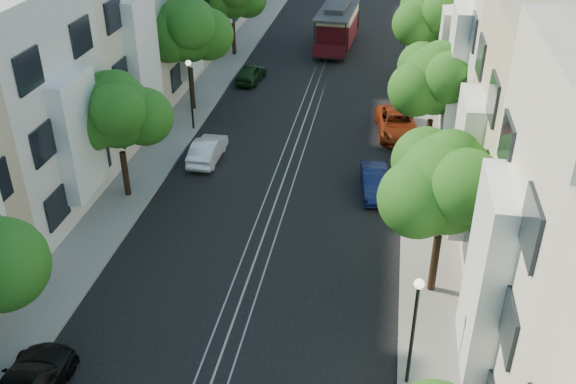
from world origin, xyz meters
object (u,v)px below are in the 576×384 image
at_px(tree_e_c, 436,81).
at_px(parked_car_w_far, 251,73).
at_px(cable_car, 338,24).
at_px(lamp_east, 415,317).
at_px(tree_e_b, 447,186).
at_px(tree_w_b, 118,113).
at_px(tree_e_d, 431,18).
at_px(lamp_west, 190,85).
at_px(tree_w_c, 188,31).
at_px(parked_car_e_far, 397,124).
at_px(parked_car_w_mid, 208,150).
at_px(parked_car_e_mid, 375,182).

bearing_deg(tree_e_c, parked_car_w_far, 138.44).
xyz_separation_m(cable_car, parked_car_w_far, (-5.17, -8.87, -1.31)).
bearing_deg(lamp_east, parked_car_w_far, 112.45).
distance_m(tree_e_b, parked_car_w_far, 25.00).
distance_m(tree_e_c, cable_car, 20.76).
relative_size(tree_w_b, parked_car_w_far, 1.75).
relative_size(tree_e_c, cable_car, 0.76).
xyz_separation_m(tree_e_b, lamp_east, (-0.96, -4.98, -1.89)).
bearing_deg(tree_e_d, lamp_west, -146.50).
relative_size(tree_w_c, parked_car_e_far, 1.46).
relative_size(tree_e_c, tree_w_b, 1.04).
xyz_separation_m(tree_w_b, cable_car, (7.64, 25.45, -2.48)).
distance_m(lamp_west, cable_car, 18.73).
xyz_separation_m(tree_w_c, parked_car_w_mid, (2.74, -6.58, -4.45)).
distance_m(lamp_east, parked_car_e_mid, 12.63).
bearing_deg(parked_car_w_far, tree_w_b, 87.48).
xyz_separation_m(lamp_west, parked_car_w_far, (1.63, 8.55, -2.24)).
bearing_deg(parked_car_e_mid, parked_car_e_far, 74.66).
bearing_deg(tree_w_b, tree_e_c, 22.62).
xyz_separation_m(tree_e_b, tree_w_c, (-14.40, 16.00, 0.34)).
xyz_separation_m(tree_w_b, lamp_east, (13.44, -9.98, -1.55)).
relative_size(tree_e_b, parked_car_w_mid, 1.77).
xyz_separation_m(tree_e_c, tree_w_b, (-14.40, -6.00, -0.20)).
bearing_deg(tree_w_b, parked_car_e_mid, 11.22).
bearing_deg(lamp_west, lamp_east, -55.01).
xyz_separation_m(lamp_east, parked_car_e_far, (-0.70, 19.38, -2.17)).
bearing_deg(lamp_west, parked_car_w_mid, -62.23).
relative_size(tree_e_b, cable_car, 0.78).
distance_m(tree_e_c, lamp_east, 16.10).
xyz_separation_m(tree_e_b, lamp_west, (-13.56, 13.02, -1.89)).
bearing_deg(parked_car_w_mid, parked_car_e_far, -152.97).
height_order(tree_e_c, parked_car_w_far, tree_e_c).
distance_m(tree_e_d, parked_car_w_far, 12.67).
bearing_deg(tree_w_c, parked_car_w_mid, -67.41).
relative_size(tree_e_c, parked_car_e_mid, 1.80).
height_order(tree_e_c, tree_e_d, tree_e_d).
height_order(tree_w_c, parked_car_e_far, tree_w_c).
bearing_deg(tree_e_d, parked_car_w_mid, -132.82).
bearing_deg(parked_car_e_mid, tree_w_b, -176.48).
relative_size(cable_car, parked_car_w_far, 2.39).
relative_size(parked_car_w_mid, parked_car_w_far, 1.05).
height_order(lamp_east, parked_car_w_mid, lamp_east).
height_order(tree_e_d, tree_w_b, tree_e_d).
bearing_deg(lamp_east, tree_e_b, 79.07).
height_order(tree_e_b, tree_w_c, tree_w_c).
distance_m(lamp_west, parked_car_w_far, 8.99).
height_order(tree_e_d, parked_car_e_far, tree_e_d).
relative_size(parked_car_e_mid, parked_car_w_far, 1.01).
xyz_separation_m(tree_e_b, parked_car_e_far, (-1.66, 14.40, -4.06)).
bearing_deg(parked_car_e_far, lamp_west, 179.04).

